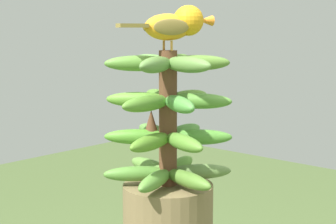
{
  "coord_description": "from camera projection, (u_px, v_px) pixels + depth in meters",
  "views": [
    {
      "loc": [
        -0.75,
        0.84,
        1.33
      ],
      "look_at": [
        0.0,
        0.0,
        1.16
      ],
      "focal_mm": 57.3,
      "sensor_mm": 36.0,
      "label": 1
    }
  ],
  "objects": [
    {
      "name": "banana_bunch",
      "position": [
        168.0,
        119.0,
        1.15
      ],
      "size": [
        0.28,
        0.28,
        0.29
      ],
      "color": "brown",
      "rests_on": "banana_tree"
    },
    {
      "name": "perched_bird",
      "position": [
        177.0,
        24.0,
        1.12
      ],
      "size": [
        0.1,
        0.21,
        0.09
      ],
      "color": "#C68933",
      "rests_on": "banana_bunch"
    }
  ]
}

